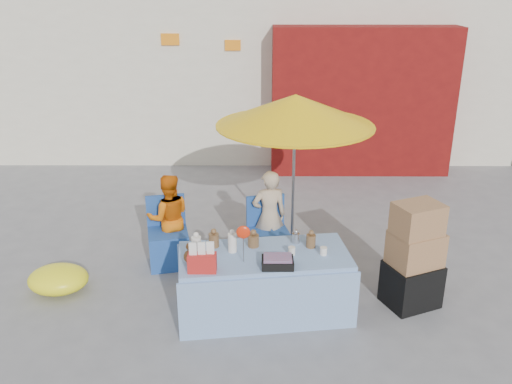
{
  "coord_description": "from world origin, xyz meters",
  "views": [
    {
      "loc": [
        0.36,
        -5.35,
        3.36
      ],
      "look_at": [
        0.33,
        0.6,
        1.0
      ],
      "focal_mm": 38.0,
      "sensor_mm": 36.0,
      "label": 1
    }
  ],
  "objects_px": {
    "chair_left": "(169,245)",
    "box_stack": "(414,259)",
    "umbrella": "(295,111)",
    "chair_right": "(269,245)",
    "vendor_orange": "(169,218)",
    "market_table": "(264,282)",
    "vendor_beige": "(269,216)"
  },
  "relations": [
    {
      "from": "market_table",
      "to": "vendor_orange",
      "type": "height_order",
      "value": "vendor_orange"
    },
    {
      "from": "umbrella",
      "to": "box_stack",
      "type": "distance_m",
      "value": 2.17
    },
    {
      "from": "chair_left",
      "to": "vendor_beige",
      "type": "distance_m",
      "value": 1.31
    },
    {
      "from": "vendor_orange",
      "to": "umbrella",
      "type": "height_order",
      "value": "umbrella"
    },
    {
      "from": "chair_right",
      "to": "chair_left",
      "type": "bearing_deg",
      "value": 167.46
    },
    {
      "from": "market_table",
      "to": "vendor_beige",
      "type": "relative_size",
      "value": 1.59
    },
    {
      "from": "chair_left",
      "to": "box_stack",
      "type": "xyz_separation_m",
      "value": [
        2.79,
        -0.89,
        0.3
      ]
    },
    {
      "from": "chair_left",
      "to": "umbrella",
      "type": "distance_m",
      "value": 2.27
    },
    {
      "from": "vendor_beige",
      "to": "chair_right",
      "type": "bearing_deg",
      "value": 76.0
    },
    {
      "from": "umbrella",
      "to": "chair_right",
      "type": "bearing_deg",
      "value": -136.83
    },
    {
      "from": "market_table",
      "to": "vendor_orange",
      "type": "bearing_deg",
      "value": 127.4
    },
    {
      "from": "chair_right",
      "to": "umbrella",
      "type": "distance_m",
      "value": 1.69
    },
    {
      "from": "market_table",
      "to": "vendor_beige",
      "type": "bearing_deg",
      "value": 78.78
    },
    {
      "from": "box_stack",
      "to": "chair_left",
      "type": "bearing_deg",
      "value": 162.25
    },
    {
      "from": "vendor_beige",
      "to": "box_stack",
      "type": "relative_size",
      "value": 0.99
    },
    {
      "from": "vendor_orange",
      "to": "market_table",
      "type": "bearing_deg",
      "value": 122.29
    },
    {
      "from": "chair_left",
      "to": "umbrella",
      "type": "relative_size",
      "value": 0.41
    },
    {
      "from": "market_table",
      "to": "umbrella",
      "type": "height_order",
      "value": "umbrella"
    },
    {
      "from": "market_table",
      "to": "chair_left",
      "type": "height_order",
      "value": "market_table"
    },
    {
      "from": "chair_left",
      "to": "box_stack",
      "type": "relative_size",
      "value": 0.71
    },
    {
      "from": "market_table",
      "to": "chair_right",
      "type": "height_order",
      "value": "market_table"
    },
    {
      "from": "vendor_orange",
      "to": "box_stack",
      "type": "distance_m",
      "value": 2.97
    },
    {
      "from": "market_table",
      "to": "chair_left",
      "type": "relative_size",
      "value": 2.24
    },
    {
      "from": "vendor_orange",
      "to": "box_stack",
      "type": "xyz_separation_m",
      "value": [
        2.78,
        -1.03,
        -0.02
      ]
    },
    {
      "from": "chair_left",
      "to": "vendor_orange",
      "type": "xyz_separation_m",
      "value": [
        0.0,
        0.13,
        0.31
      ]
    },
    {
      "from": "chair_left",
      "to": "umbrella",
      "type": "bearing_deg",
      "value": -2.16
    },
    {
      "from": "vendor_beige",
      "to": "umbrella",
      "type": "xyz_separation_m",
      "value": [
        0.3,
        0.15,
        1.3
      ]
    },
    {
      "from": "chair_left",
      "to": "vendor_beige",
      "type": "xyz_separation_m",
      "value": [
        1.25,
        0.13,
        0.34
      ]
    },
    {
      "from": "chair_right",
      "to": "vendor_beige",
      "type": "distance_m",
      "value": 0.37
    },
    {
      "from": "chair_right",
      "to": "vendor_beige",
      "type": "xyz_separation_m",
      "value": [
        0.0,
        0.13,
        0.34
      ]
    },
    {
      "from": "umbrella",
      "to": "vendor_beige",
      "type": "bearing_deg",
      "value": -153.43
    },
    {
      "from": "umbrella",
      "to": "vendor_orange",
      "type": "bearing_deg",
      "value": -174.47
    }
  ]
}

